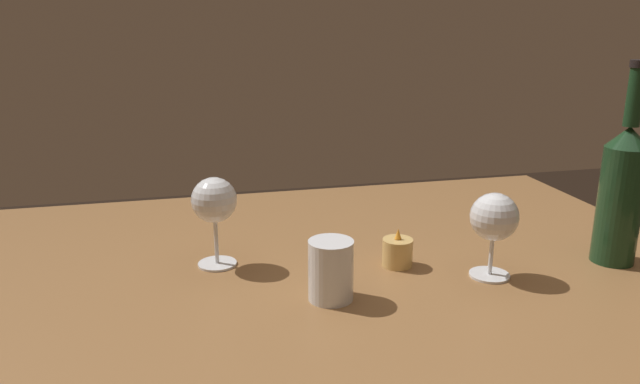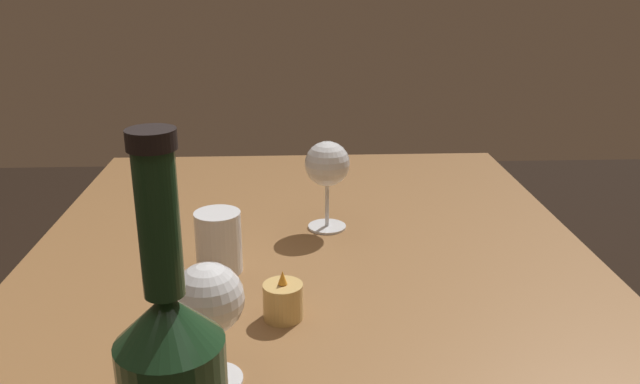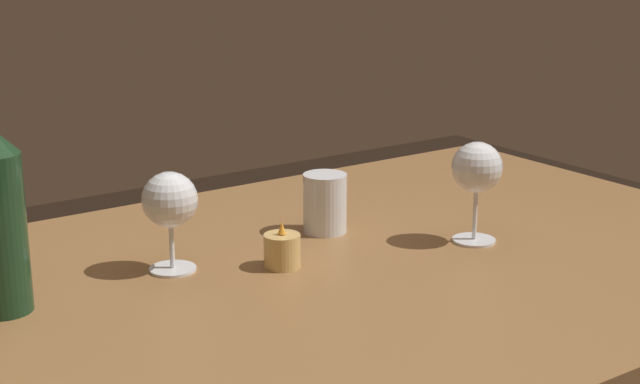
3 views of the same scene
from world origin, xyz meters
TOP-DOWN VIEW (x-y plane):
  - dining_table at (0.00, 0.00)m, footprint 1.30×0.90m
  - wine_glass_left at (0.20, -0.03)m, footprint 0.08×0.08m
  - wine_glass_right at (-0.24, 0.12)m, footprint 0.08×0.08m
  - wine_bottle at (-0.47, 0.11)m, footprint 0.07×0.07m
  - water_tumbler at (0.04, 0.14)m, footprint 0.07×0.07m
  - votive_candle at (-0.10, 0.04)m, footprint 0.05×0.05m

SIDE VIEW (x-z plane):
  - dining_table at x=0.00m, z-range 0.28..1.02m
  - votive_candle at x=-0.10m, z-range 0.73..0.80m
  - water_tumbler at x=0.04m, z-range 0.74..0.83m
  - wine_glass_right at x=-0.24m, z-range 0.77..0.91m
  - wine_glass_left at x=0.20m, z-range 0.77..0.93m
  - wine_bottle at x=-0.47m, z-range 0.70..1.04m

